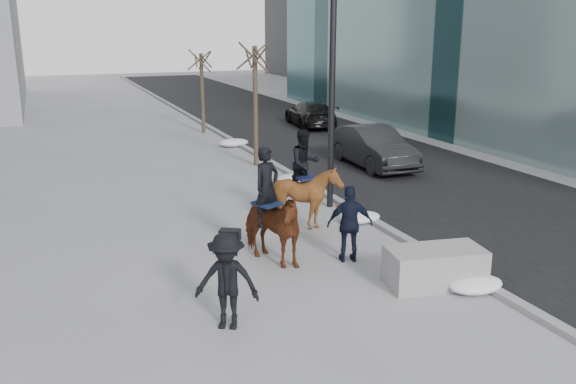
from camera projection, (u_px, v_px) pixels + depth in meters
name	position (u px, v px, depth m)	size (l,w,h in m)	color
ground	(309.00, 272.00, 13.16)	(120.00, 120.00, 0.00)	gray
road	(367.00, 157.00, 24.63)	(8.00, 90.00, 0.01)	black
curb	(274.00, 164.00, 23.17)	(0.25, 90.00, 0.12)	gray
planter	(435.00, 267.00, 12.45)	(1.95, 0.98, 0.78)	gray
car_near	(373.00, 147.00, 22.86)	(1.60, 4.60, 1.52)	black
car_far	(310.00, 114.00, 32.17)	(1.87, 4.60, 1.34)	black
tree_near	(255.00, 100.00, 22.64)	(1.20, 1.20, 4.94)	#362820
tree_far	(202.00, 89.00, 29.85)	(1.20, 1.20, 4.30)	#33261E
mounted_left	(269.00, 221.00, 13.46)	(1.63, 2.23, 2.62)	#4C1D0F
mounted_right	(306.00, 189.00, 15.83)	(1.51, 1.66, 2.59)	#4E250F
feeder	(350.00, 224.00, 13.58)	(1.11, 1.00, 1.75)	black
camera_crew	(227.00, 281.00, 10.54)	(1.31, 1.13, 1.75)	black
lamppost	(332.00, 32.00, 16.69)	(0.25, 0.80, 9.09)	black
snow_piles	(303.00, 184.00, 19.95)	(1.34, 17.21, 0.34)	white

